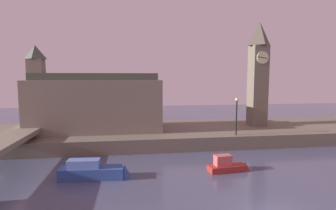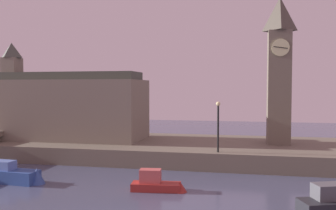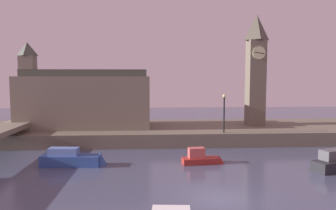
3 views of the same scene
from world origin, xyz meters
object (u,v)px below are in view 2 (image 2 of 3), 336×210
object	(u,v)px
boat_tour_blue	(11,174)
boat_dinghy_red	(160,184)
parliament_hall	(68,106)
streetlamp	(218,121)
clock_tower	(279,68)

from	to	relation	value
boat_tour_blue	boat_dinghy_red	world-z (taller)	boat_tour_blue
parliament_hall	boat_tour_blue	size ratio (longest dim) A/B	2.69
boat_tour_blue	boat_dinghy_red	distance (m)	10.91
streetlamp	boat_tour_blue	size ratio (longest dim) A/B	0.73
streetlamp	boat_dinghy_red	bearing A→B (deg)	-115.91
clock_tower	boat_tour_blue	world-z (taller)	clock_tower
boat_dinghy_red	parliament_hall	bearing A→B (deg)	136.49
clock_tower	boat_dinghy_red	bearing A→B (deg)	-124.48
streetlamp	boat_tour_blue	distance (m)	16.13
clock_tower	parliament_hall	size ratio (longest dim) A/B	0.90
boat_dinghy_red	streetlamp	bearing A→B (deg)	64.09
boat_tour_blue	parliament_hall	bearing A→B (deg)	97.58
parliament_hall	boat_dinghy_red	xyz separation A→B (m)	(12.50, -11.86, -4.39)
boat_tour_blue	boat_dinghy_red	size ratio (longest dim) A/B	1.47
clock_tower	boat_tour_blue	bearing A→B (deg)	-147.36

